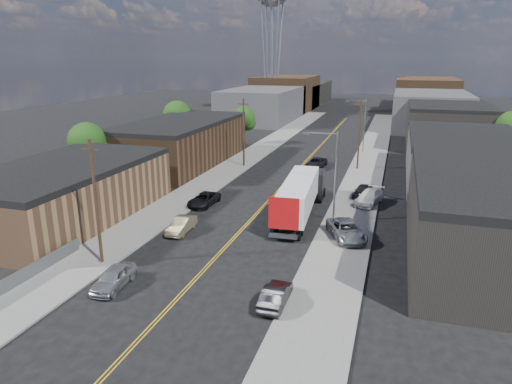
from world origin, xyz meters
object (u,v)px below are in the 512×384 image
Objects in this scene: car_left_a at (114,278)px; car_left_c at (204,199)px; semi_truck at (302,193)px; car_right_lot_b at (369,197)px; car_left_b at (182,225)px; car_right_lot_c at (363,191)px; car_right_oncoming at (276,295)px; car_ahead_truck at (316,163)px; car_right_lot_a at (347,230)px.

car_left_a reaches higher than car_left_c.
car_right_lot_b is (6.50, 5.34, -1.45)m from semi_truck.
car_right_lot_c reaches higher than car_left_b.
semi_truck is 3.66× the size of car_left_a.
semi_truck is at bearing -83.76° from car_right_oncoming.
car_right_lot_b reaches higher than car_right_lot_c.
car_right_lot_b reaches higher than car_left_a.
car_left_c is at bearing 177.13° from semi_truck.
car_left_c is 18.28m from car_right_lot_b.
car_right_oncoming is 0.81× the size of car_right_lot_b.
car_right_lot_b reaches higher than car_left_c.
car_left_a is 31.01m from car_right_lot_c.
car_left_b is at bearing -40.68° from car_right_oncoming.
car_left_a is at bearing -95.93° from car_ahead_truck.
car_ahead_truck is at bearing 71.05° from car_left_c.
car_right_lot_c is (3.47, 26.00, 0.15)m from car_right_oncoming.
car_left_a is at bearing -120.32° from semi_truck.
car_ahead_truck is (-7.44, 26.62, -0.20)m from car_right_lot_a.
car_ahead_truck is (7.48, 29.33, 0.01)m from car_left_b.
semi_truck is at bearing 60.26° from car_left_a.
car_left_c is 23.04m from car_ahead_truck.
car_ahead_truck is at bearing 76.14° from car_left_a.
semi_truck is 8.54m from car_right_lot_b.
car_right_lot_c is (-0.93, 2.41, -0.06)m from car_right_lot_b.
car_left_a is at bearing 5.12° from car_right_oncoming.
car_right_oncoming is at bearing -42.06° from car_left_b.
car_right_lot_c is (16.47, 8.00, 0.17)m from car_left_c.
semi_truck is 21.62m from car_left_a.
car_right_lot_a is at bearing 8.58° from car_left_b.
car_left_a is at bearing -82.53° from car_left_c.
car_right_lot_a reaches higher than car_left_c.
car_left_c is (-1.40, 19.11, -0.07)m from car_left_a.
car_right_lot_b is at bearing 38.35° from car_left_b.
car_right_lot_c is 0.80× the size of car_ahead_truck.
semi_truck reaches higher than car_right_oncoming.
car_right_lot_c is (15.07, 27.11, 0.10)m from car_left_a.
car_left_b is at bearing -123.29° from car_right_lot_c.
semi_truck is 18.44m from car_right_oncoming.
car_ahead_truck is at bearing 73.98° from car_left_b.
car_left_b is 1.00× the size of car_right_oncoming.
semi_truck is 3.11× the size of car_ahead_truck.
semi_truck is 2.90× the size of car_right_lot_a.
car_right_oncoming is 1.03× the size of car_right_lot_c.
semi_truck is at bearing -79.76° from car_ahead_truck.
car_left_b is (-9.67, -8.25, -1.65)m from semi_truck.
car_left_a is at bearing -90.84° from car_left_b.
car_left_a reaches higher than car_right_oncoming.
car_left_b is 21.12m from car_right_lot_b.
car_right_oncoming is 39.56m from car_ahead_truck.
car_right_lot_b is 1.01× the size of car_ahead_truck.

